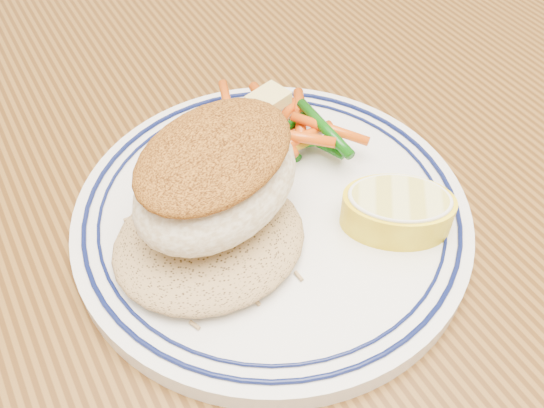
{
  "coord_description": "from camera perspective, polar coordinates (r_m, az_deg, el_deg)",
  "views": [
    {
      "loc": [
        -0.15,
        -0.19,
        1.06
      ],
      "look_at": [
        -0.02,
        0.03,
        0.77
      ],
      "focal_mm": 40.0,
      "sensor_mm": 36.0,
      "label": 1
    }
  ],
  "objects": [
    {
      "name": "lemon_wedge",
      "position": [
        0.38,
        11.73,
        -0.53
      ],
      "size": [
        0.09,
        0.09,
        0.03
      ],
      "color": "yellow",
      "rests_on": "plate"
    },
    {
      "name": "fish_fillet",
      "position": [
        0.35,
        -5.28,
        2.68
      ],
      "size": [
        0.13,
        0.12,
        0.06
      ],
      "color": "beige",
      "rests_on": "rice_pilaf"
    },
    {
      "name": "vegetable_pile",
      "position": [
        0.42,
        1.09,
        7.07
      ],
      "size": [
        0.1,
        0.11,
        0.03
      ],
      "color": "#0B4C09",
      "rests_on": "plate"
    },
    {
      "name": "dining_table",
      "position": [
        0.47,
        4.42,
        -10.81
      ],
      "size": [
        1.5,
        0.9,
        0.75
      ],
      "color": "#482A0E",
      "rests_on": "ground"
    },
    {
      "name": "plate",
      "position": [
        0.39,
        -0.0,
        -1.02
      ],
      "size": [
        0.25,
        0.25,
        0.02
      ],
      "color": "silver",
      "rests_on": "dining_table"
    },
    {
      "name": "butter_pat",
      "position": [
        0.42,
        -0.35,
        9.79
      ],
      "size": [
        0.03,
        0.03,
        0.01
      ],
      "primitive_type": "cube",
      "rotation": [
        0.0,
        0.0,
        0.28
      ],
      "color": "#E3CD6F",
      "rests_on": "vegetable_pile"
    },
    {
      "name": "rice_pilaf",
      "position": [
        0.36,
        -5.94,
        -3.14
      ],
      "size": [
        0.12,
        0.1,
        0.02
      ],
      "primitive_type": "ellipsoid",
      "color": "#A18050",
      "rests_on": "plate"
    }
  ]
}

